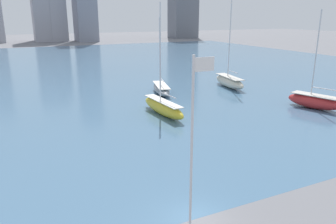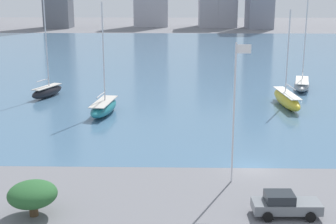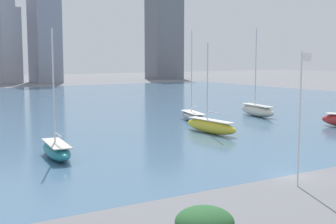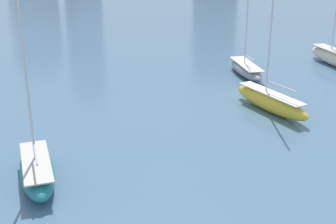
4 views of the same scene
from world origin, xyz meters
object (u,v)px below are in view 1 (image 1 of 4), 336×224
sailboat_red (314,101)px  sailboat_cream (229,81)px  sailboat_gray (161,88)px  flag_pole (192,157)px  sailboat_yellow (163,107)px

sailboat_red → sailboat_cream: (-2.61, 17.79, 0.02)m
sailboat_gray → sailboat_cream: 14.03m
flag_pole → sailboat_gray: 41.75m
sailboat_red → sailboat_gray: size_ratio=0.91×
sailboat_yellow → sailboat_cream: 22.10m
sailboat_red → sailboat_yellow: bearing=145.3°
sailboat_red → sailboat_yellow: size_ratio=1.08×
sailboat_gray → sailboat_cream: (14.00, -0.93, 0.25)m
flag_pole → sailboat_red: size_ratio=0.82×
sailboat_yellow → sailboat_gray: 13.02m
flag_pole → sailboat_gray: (15.52, 38.38, -5.39)m
flag_pole → sailboat_red: sailboat_red is taller
flag_pole → sailboat_yellow: sailboat_yellow is taller
sailboat_red → sailboat_yellow: 22.78m
sailboat_gray → sailboat_cream: bearing=10.7°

